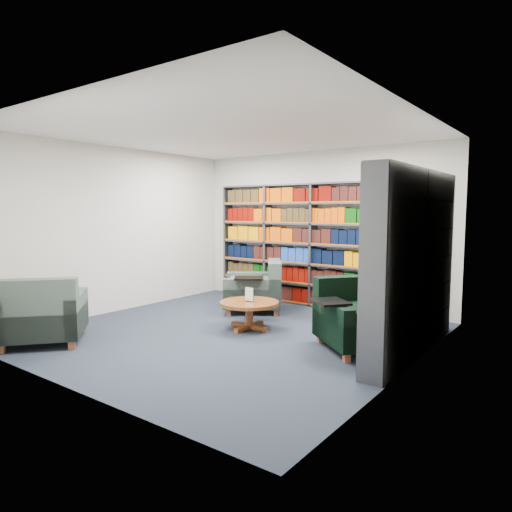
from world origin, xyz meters
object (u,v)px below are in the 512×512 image
Objects in this scene: chair_green_right at (359,320)px; coffee_table at (249,307)px; chair_teal_front at (42,317)px; chair_teal_left at (258,291)px.

chair_green_right is 1.66m from coffee_table.
chair_teal_front is 1.60× the size of coffee_table.
coffee_table is at bearing 52.14° from chair_teal_front.
chair_teal_left is 2.46m from chair_green_right.
chair_green_right reaches higher than coffee_table.
chair_teal_left is at bearing 120.00° from coffee_table.
chair_teal_left is 1.24m from coffee_table.
chair_teal_front reaches higher than chair_green_right.
chair_green_right is at bearing -22.70° from chair_teal_left.
chair_teal_left is 1.00× the size of chair_green_right.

